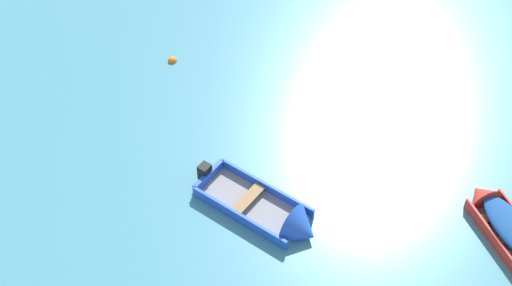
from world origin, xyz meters
name	(u,v)px	position (x,y,z in m)	size (l,w,h in m)	color
rowboat_red_far_back	(500,218)	(8.07, 17.52, 0.31)	(2.88, 3.53, 1.12)	gray
rowboat_blue_near_left	(280,219)	(1.52, 15.97, 0.20)	(4.40, 2.93, 1.41)	gray
mooring_buoy_near_foreground	(172,61)	(-4.27, 22.65, 0.00)	(0.36, 0.36, 0.36)	orange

